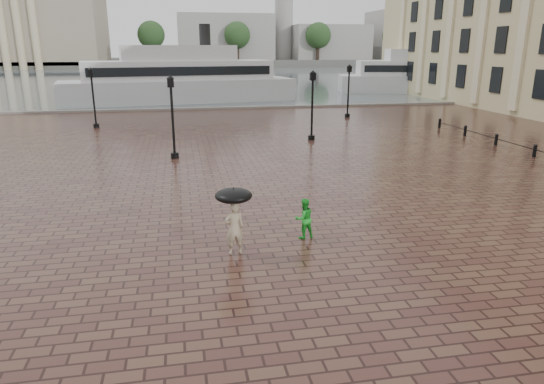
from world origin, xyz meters
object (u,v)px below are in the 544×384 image
Objects in this scene: ferry_far at (429,75)px; ferry_near at (180,79)px; street_lamps at (238,101)px; child_pedestrian at (304,218)px; adult_pedestrian at (234,228)px.

ferry_near is at bearing -157.43° from ferry_far.
street_lamps reaches higher than child_pedestrian.
ferry_near is 1.07× the size of ferry_far.
street_lamps is at bearing -123.85° from ferry_far.
ferry_far is (32.10, 49.04, 1.55)m from adult_pedestrian.
ferry_near is at bearing -95.67° from adult_pedestrian.
street_lamps is 22.41m from ferry_near.
ferry_far is at bearing -130.57° from adult_pedestrian.
adult_pedestrian is 1.21× the size of child_pedestrian.
adult_pedestrian reaches higher than child_pedestrian.
ferry_near reaches higher than ferry_far.
adult_pedestrian is 58.63m from ferry_far.
adult_pedestrian is (-2.67, -21.19, -1.52)m from street_lamps.
child_pedestrian is (2.35, 0.84, -0.14)m from adult_pedestrian.
street_lamps is 16.09× the size of child_pedestrian.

